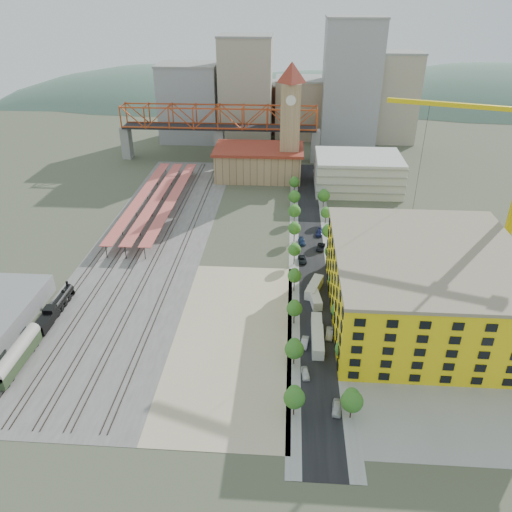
# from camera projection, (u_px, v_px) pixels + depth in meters

# --- Properties ---
(ground) EXTENTS (400.00, 400.00, 0.00)m
(ground) POSITION_uv_depth(u_px,v_px,m) (258.00, 271.00, 146.58)
(ground) COLOR #474C38
(ground) RESTS_ON ground
(ballast_strip) EXTENTS (36.00, 165.00, 0.06)m
(ballast_strip) POSITION_uv_depth(u_px,v_px,m) (153.00, 241.00, 164.04)
(ballast_strip) COLOR #605E59
(ballast_strip) RESTS_ON ground
(dirt_lot) EXTENTS (28.00, 67.00, 0.06)m
(dirt_lot) POSITION_uv_depth(u_px,v_px,m) (233.00, 337.00, 119.22)
(dirt_lot) COLOR tan
(dirt_lot) RESTS_ON ground
(street_asphalt) EXTENTS (12.00, 170.00, 0.06)m
(street_asphalt) POSITION_uv_depth(u_px,v_px,m) (311.00, 249.00, 158.75)
(street_asphalt) COLOR black
(street_asphalt) RESTS_ON ground
(sidewalk_west) EXTENTS (3.00, 170.00, 0.04)m
(sidewalk_west) POSITION_uv_depth(u_px,v_px,m) (294.00, 249.00, 159.08)
(sidewalk_west) COLOR gray
(sidewalk_west) RESTS_ON ground
(sidewalk_east) EXTENTS (3.00, 170.00, 0.04)m
(sidewalk_east) POSITION_uv_depth(u_px,v_px,m) (329.00, 250.00, 158.43)
(sidewalk_east) COLOR gray
(sidewalk_east) RESTS_ON ground
(construction_pad) EXTENTS (50.00, 90.00, 0.06)m
(construction_pad) POSITION_uv_depth(u_px,v_px,m) (430.00, 317.00, 126.37)
(construction_pad) COLOR gray
(construction_pad) RESTS_ON ground
(rail_tracks) EXTENTS (26.56, 160.00, 0.18)m
(rail_tracks) POSITION_uv_depth(u_px,v_px,m) (147.00, 240.00, 164.09)
(rail_tracks) COLOR #382B23
(rail_tracks) RESTS_ON ground
(platform_canopies) EXTENTS (16.00, 80.00, 4.12)m
(platform_canopies) POSITION_uv_depth(u_px,v_px,m) (157.00, 198.00, 186.52)
(platform_canopies) COLOR #D75254
(platform_canopies) RESTS_ON ground
(station_hall) EXTENTS (38.00, 24.00, 13.10)m
(station_hall) POSITION_uv_depth(u_px,v_px,m) (259.00, 162.00, 215.50)
(station_hall) COLOR tan
(station_hall) RESTS_ON ground
(clock_tower) EXTENTS (12.00, 12.00, 52.00)m
(clock_tower) POSITION_uv_depth(u_px,v_px,m) (291.00, 112.00, 202.41)
(clock_tower) COLOR tan
(clock_tower) RESTS_ON ground
(parking_garage) EXTENTS (34.00, 26.00, 14.00)m
(parking_garage) POSITION_uv_depth(u_px,v_px,m) (358.00, 173.00, 202.39)
(parking_garage) COLOR silver
(parking_garage) RESTS_ON ground
(truss_bridge) EXTENTS (94.00, 9.60, 25.60)m
(truss_bridge) POSITION_uv_depth(u_px,v_px,m) (219.00, 120.00, 230.99)
(truss_bridge) COLOR gray
(truss_bridge) RESTS_ON ground
(construction_building) EXTENTS (44.60, 50.60, 18.80)m
(construction_building) POSITION_uv_depth(u_px,v_px,m) (424.00, 285.00, 122.05)
(construction_building) COLOR yellow
(construction_building) RESTS_ON ground
(street_trees) EXTENTS (15.40, 124.40, 8.00)m
(street_trees) POSITION_uv_depth(u_px,v_px,m) (312.00, 265.00, 150.01)
(street_trees) COLOR #2F621D
(street_trees) RESTS_ON ground
(skyline) EXTENTS (133.00, 46.00, 60.00)m
(skyline) POSITION_uv_depth(u_px,v_px,m) (290.00, 97.00, 259.84)
(skyline) COLOR #9EA0A3
(skyline) RESTS_ON ground
(distant_hills) EXTENTS (647.00, 264.00, 227.00)m
(distant_hills) POSITION_uv_depth(u_px,v_px,m) (333.00, 197.00, 409.68)
(distant_hills) COLOR #4C6B59
(distant_hills) RESTS_ON ground
(locomotive) EXTENTS (2.68, 20.66, 5.16)m
(locomotive) POSITION_uv_depth(u_px,v_px,m) (56.00, 307.00, 126.91)
(locomotive) COLOR black
(locomotive) RESTS_ON ground
(coach) EXTENTS (2.96, 17.21, 5.40)m
(coach) POSITION_uv_depth(u_px,v_px,m) (17.00, 355.00, 109.04)
(coach) COLOR #27331C
(coach) RESTS_ON ground
(tower_crane) EXTENTS (48.83, 17.73, 54.29)m
(tower_crane) POSITION_uv_depth(u_px,v_px,m) (512.00, 160.00, 131.40)
(tower_crane) COLOR yellow
(tower_crane) RESTS_ON ground
(site_trailer_a) EXTENTS (2.82, 10.29, 2.81)m
(site_trailer_a) POSITION_uv_depth(u_px,v_px,m) (318.00, 342.00, 115.53)
(site_trailer_a) COLOR silver
(site_trailer_a) RESTS_ON ground
(site_trailer_b) EXTENTS (2.67, 9.69, 2.64)m
(site_trailer_b) POSITION_uv_depth(u_px,v_px,m) (317.00, 328.00, 120.23)
(site_trailer_b) COLOR silver
(site_trailer_b) RESTS_ON ground
(site_trailer_c) EXTENTS (3.74, 9.45, 2.52)m
(site_trailer_c) POSITION_uv_depth(u_px,v_px,m) (315.00, 298.00, 132.02)
(site_trailer_c) COLOR silver
(site_trailer_c) RESTS_ON ground
(site_trailer_d) EXTENTS (5.56, 10.43, 2.76)m
(site_trailer_d) POSITION_uv_depth(u_px,v_px,m) (314.00, 287.00, 136.32)
(site_trailer_d) COLOR silver
(site_trailer_d) RESTS_ON ground
(car_0) EXTENTS (2.11, 4.25, 1.39)m
(car_0) POSITION_uv_depth(u_px,v_px,m) (305.00, 373.00, 107.12)
(car_0) COLOR white
(car_0) RESTS_ON ground
(car_1) EXTENTS (2.24, 4.66, 1.47)m
(car_1) POSITION_uv_depth(u_px,v_px,m) (305.00, 343.00, 116.26)
(car_1) COLOR #AEAFB4
(car_1) RESTS_ON ground
(car_2) EXTENTS (2.81, 5.25, 1.40)m
(car_2) POSITION_uv_depth(u_px,v_px,m) (302.00, 260.00, 151.35)
(car_2) COLOR black
(car_2) RESTS_ON ground
(car_3) EXTENTS (2.58, 5.16, 1.44)m
(car_3) POSITION_uv_depth(u_px,v_px,m) (302.00, 242.00, 162.04)
(car_3) COLOR navy
(car_3) RESTS_ON ground
(car_4) EXTENTS (2.38, 4.77, 1.56)m
(car_4) POSITION_uv_depth(u_px,v_px,m) (337.00, 408.00, 98.29)
(car_4) COLOR silver
(car_4) RESTS_ON ground
(car_5) EXTENTS (2.22, 4.95, 1.58)m
(car_5) POSITION_uv_depth(u_px,v_px,m) (329.00, 334.00, 119.17)
(car_5) COLOR #9B9BA0
(car_5) RESTS_ON ground
(car_6) EXTENTS (3.26, 5.58, 1.46)m
(car_6) POSITION_uv_depth(u_px,v_px,m) (321.00, 247.00, 158.45)
(car_6) COLOR black
(car_6) RESTS_ON ground
(car_7) EXTENTS (2.86, 5.45, 1.51)m
(car_7) POSITION_uv_depth(u_px,v_px,m) (319.00, 233.00, 167.64)
(car_7) COLOR navy
(car_7) RESTS_ON ground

